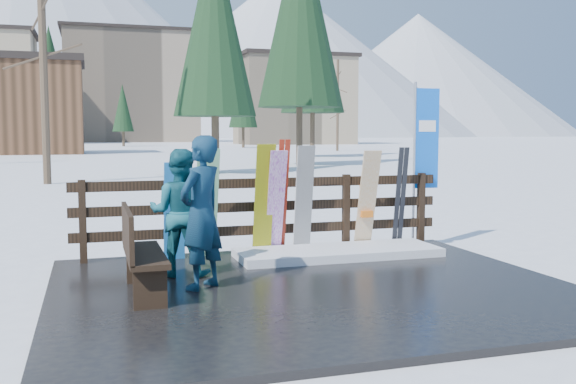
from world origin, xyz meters
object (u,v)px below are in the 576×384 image
object	(u,v)px
snowboard_0	(175,212)
person_front	(201,212)
person_back	(180,213)
snowboard_1	(207,204)
snowboard_3	(276,203)
snowboard_5	(367,200)
rental_flag	(424,144)
snowboard_2	(264,200)
snowboard_4	(304,200)
bench	(138,249)

from	to	relation	value
snowboard_0	person_front	distance (m)	1.71
person_back	snowboard_1	bearing A→B (deg)	-97.61
person_front	person_back	bearing A→B (deg)	-121.01
snowboard_3	snowboard_5	world-z (taller)	snowboard_3
snowboard_0	snowboard_1	bearing A→B (deg)	-0.00
snowboard_3	person_back	world-z (taller)	person_back
snowboard_0	person_back	size ratio (longest dim) A/B	0.88
rental_flag	snowboard_3	bearing A→B (deg)	-173.98
snowboard_0	snowboard_2	bearing A→B (deg)	0.00
snowboard_1	snowboard_4	world-z (taller)	snowboard_4
snowboard_3	rental_flag	distance (m)	2.71
snowboard_3	snowboard_1	bearing A→B (deg)	180.00
snowboard_5	person_back	world-z (taller)	person_back
snowboard_0	snowboard_2	size ratio (longest dim) A/B	0.85
rental_flag	person_front	xyz separation A→B (m)	(-3.94, -1.97, -0.72)
snowboard_1	snowboard_2	distance (m)	0.84
person_front	person_back	xyz separation A→B (m)	(-0.15, 0.75, -0.08)
snowboard_4	person_front	bearing A→B (deg)	-136.84
snowboard_1	rental_flag	size ratio (longest dim) A/B	0.63
snowboard_0	snowboard_1	world-z (taller)	snowboard_1
person_back	snowboard_5	bearing A→B (deg)	-141.82
snowboard_2	snowboard_5	bearing A→B (deg)	-0.00
snowboard_5	rental_flag	xyz separation A→B (m)	(1.10, 0.27, 0.84)
rental_flag	person_front	distance (m)	4.46
snowboard_5	rental_flag	distance (m)	1.41
snowboard_5	snowboard_2	bearing A→B (deg)	180.00
snowboard_2	snowboard_4	world-z (taller)	snowboard_2
snowboard_0	snowboard_4	size ratio (longest dim) A/B	0.87
person_front	snowboard_3	bearing A→B (deg)	-171.32
snowboard_2	snowboard_3	world-z (taller)	snowboard_2
snowboard_5	person_front	world-z (taller)	person_front
snowboard_2	snowboard_4	bearing A→B (deg)	-0.00
snowboard_4	snowboard_5	size ratio (longest dim) A/B	1.03
snowboard_1	person_front	size ratio (longest dim) A/B	0.92
bench	snowboard_3	size ratio (longest dim) A/B	0.95
snowboard_1	person_back	bearing A→B (deg)	-118.13
bench	person_back	size ratio (longest dim) A/B	0.94
bench	snowboard_1	distance (m)	2.14
snowboard_4	person_back	bearing A→B (deg)	-154.12
snowboard_5	person_back	distance (m)	3.13
person_back	rental_flag	bearing A→B (deg)	-142.85
rental_flag	person_back	distance (m)	4.34
snowboard_2	person_back	distance (m)	1.65
snowboard_0	person_front	bearing A→B (deg)	-86.84
snowboard_2	snowboard_3	bearing A→B (deg)	-0.00
bench	rental_flag	bearing A→B (deg)	24.19
rental_flag	snowboard_4	bearing A→B (deg)	-172.76
snowboard_3	snowboard_5	size ratio (longest dim) A/B	1.01
snowboard_0	person_front	xyz separation A→B (m)	(0.09, -1.70, 0.19)
bench	snowboard_0	world-z (taller)	snowboard_0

